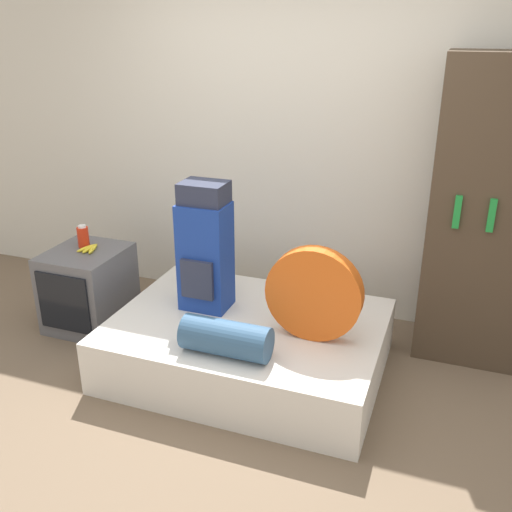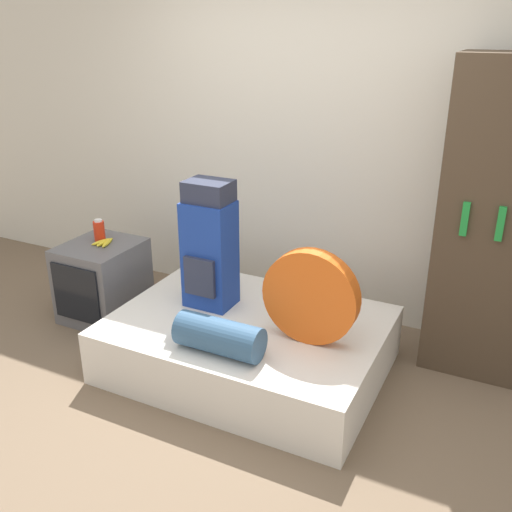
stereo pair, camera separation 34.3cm
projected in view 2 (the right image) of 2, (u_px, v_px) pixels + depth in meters
name	position (u px, v px, depth m)	size (l,w,h in m)	color
ground_plane	(197.00, 421.00, 3.26)	(16.00, 16.00, 0.00)	brown
wall_back	(311.00, 143.00, 4.14)	(8.00, 0.05, 2.60)	silver
bed	(248.00, 344.00, 3.70)	(1.69, 1.25, 0.36)	silver
backpack	(209.00, 247.00, 3.68)	(0.31, 0.27, 0.85)	navy
tent_bag	(311.00, 297.00, 3.29)	(0.57, 0.10, 0.57)	#E05B19
sleeping_roll	(219.00, 336.00, 3.24)	(0.51, 0.21, 0.21)	#33567A
television	(103.00, 281.00, 4.32)	(0.51, 0.58, 0.59)	#5B5B60
canister	(99.00, 231.00, 4.26)	(0.08, 0.08, 0.17)	red
banana_bunch	(105.00, 242.00, 4.21)	(0.13, 0.18, 0.03)	yellow
bookshelf	(502.00, 225.00, 3.42)	(0.72, 0.44, 1.96)	#473828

